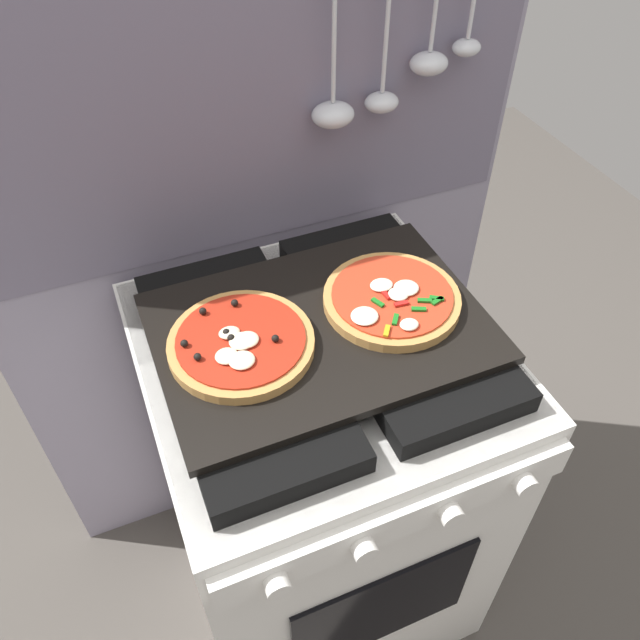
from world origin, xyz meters
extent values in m
plane|color=#4C4742|center=(0.00, 0.00, 0.00)|extent=(4.00, 4.00, 0.00)
cube|color=gray|center=(0.00, 0.34, 0.78)|extent=(1.10, 0.03, 1.55)
cube|color=slate|center=(0.00, 0.32, 1.15)|extent=(1.08, 0.00, 0.56)
cylinder|color=silver|center=(0.15, 0.29, 1.26)|extent=(0.01, 0.01, 0.24)
ellipsoid|color=silver|center=(0.15, 0.29, 1.12)|extent=(0.08, 0.07, 0.04)
cylinder|color=silver|center=(0.24, 0.29, 1.26)|extent=(0.01, 0.01, 0.24)
ellipsoid|color=silver|center=(0.24, 0.29, 1.12)|extent=(0.06, 0.05, 0.04)
ellipsoid|color=silver|center=(0.33, 0.29, 1.18)|extent=(0.07, 0.06, 0.04)
ellipsoid|color=silver|center=(0.41, 0.29, 1.20)|extent=(0.05, 0.05, 0.03)
cube|color=white|center=(0.00, 0.00, 0.43)|extent=(0.60, 0.60, 0.86)
cube|color=black|center=(0.00, 0.00, 0.85)|extent=(0.59, 0.59, 0.01)
cube|color=black|center=(-0.14, 0.00, 0.88)|extent=(0.24, 0.51, 0.04)
cube|color=black|center=(0.14, 0.00, 0.88)|extent=(0.24, 0.51, 0.04)
cube|color=white|center=(0.00, -0.31, 0.80)|extent=(0.58, 0.02, 0.07)
cylinder|color=silver|center=(-0.20, -0.33, 0.80)|extent=(0.04, 0.02, 0.04)
cylinder|color=silver|center=(-0.07, -0.33, 0.80)|extent=(0.04, 0.02, 0.04)
cylinder|color=silver|center=(0.07, -0.33, 0.80)|extent=(0.04, 0.02, 0.04)
cylinder|color=silver|center=(0.20, -0.33, 0.80)|extent=(0.04, 0.02, 0.04)
cube|color=black|center=(0.00, -0.30, 0.45)|extent=(0.36, 0.01, 0.28)
cube|color=black|center=(0.00, 0.00, 0.91)|extent=(0.54, 0.38, 0.02)
cylinder|color=#C18947|center=(-0.13, 0.00, 0.93)|extent=(0.23, 0.23, 0.02)
cylinder|color=#AD2614|center=(-0.13, 0.00, 0.94)|extent=(0.20, 0.20, 0.00)
ellipsoid|color=beige|center=(-0.15, 0.01, 0.94)|extent=(0.03, 0.03, 0.01)
ellipsoid|color=beige|center=(-0.13, -0.01, 0.94)|extent=(0.04, 0.04, 0.01)
ellipsoid|color=beige|center=(-0.15, -0.05, 0.94)|extent=(0.04, 0.04, 0.01)
ellipsoid|color=beige|center=(-0.14, -0.01, 0.94)|extent=(0.04, 0.04, 0.01)
ellipsoid|color=beige|center=(-0.17, -0.03, 0.94)|extent=(0.04, 0.03, 0.01)
sphere|color=black|center=(-0.09, -0.03, 0.94)|extent=(0.01, 0.01, 0.01)
sphere|color=black|center=(-0.17, 0.08, 0.94)|extent=(0.01, 0.01, 0.01)
sphere|color=black|center=(-0.15, 0.01, 0.94)|extent=(0.01, 0.01, 0.01)
sphere|color=black|center=(-0.21, -0.02, 0.94)|extent=(0.01, 0.01, 0.01)
sphere|color=black|center=(-0.12, 0.07, 0.94)|extent=(0.01, 0.01, 0.01)
sphere|color=black|center=(-0.22, 0.02, 0.94)|extent=(0.01, 0.01, 0.01)
sphere|color=black|center=(-0.15, 0.00, 0.94)|extent=(0.01, 0.01, 0.01)
cylinder|color=#C18947|center=(0.13, 0.00, 0.93)|extent=(0.23, 0.23, 0.02)
cylinder|color=red|center=(0.13, 0.00, 0.94)|extent=(0.20, 0.20, 0.00)
ellipsoid|color=#F4EACC|center=(0.12, 0.02, 0.94)|extent=(0.04, 0.03, 0.01)
ellipsoid|color=#F4EACC|center=(0.06, -0.03, 0.94)|extent=(0.05, 0.04, 0.01)
ellipsoid|color=#F4EACC|center=(0.16, 0.00, 0.94)|extent=(0.04, 0.04, 0.01)
ellipsoid|color=#F4EACC|center=(0.14, -0.01, 0.94)|extent=(0.03, 0.03, 0.01)
ellipsoid|color=#F4EACC|center=(0.12, -0.08, 0.94)|extent=(0.03, 0.03, 0.01)
cube|color=#19721E|center=(0.19, -0.05, 0.94)|extent=(0.03, 0.01, 0.00)
cube|color=red|center=(0.13, -0.03, 0.94)|extent=(0.02, 0.01, 0.00)
cube|color=#19721E|center=(0.11, -0.06, 0.94)|extent=(0.02, 0.02, 0.00)
cube|color=gold|center=(0.08, -0.08, 0.94)|extent=(0.02, 0.02, 0.00)
cube|color=red|center=(0.12, 0.00, 0.94)|extent=(0.01, 0.02, 0.00)
cube|color=#19721E|center=(0.10, -0.01, 0.94)|extent=(0.02, 0.03, 0.00)
cube|color=#19721E|center=(0.17, -0.04, 0.94)|extent=(0.03, 0.02, 0.00)
cube|color=#19721E|center=(0.19, -0.04, 0.94)|extent=(0.02, 0.02, 0.00)
cube|color=#19721E|center=(0.15, -0.05, 0.94)|extent=(0.03, 0.02, 0.00)
camera|label=1|loc=(-0.28, -0.68, 1.66)|focal=35.87mm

